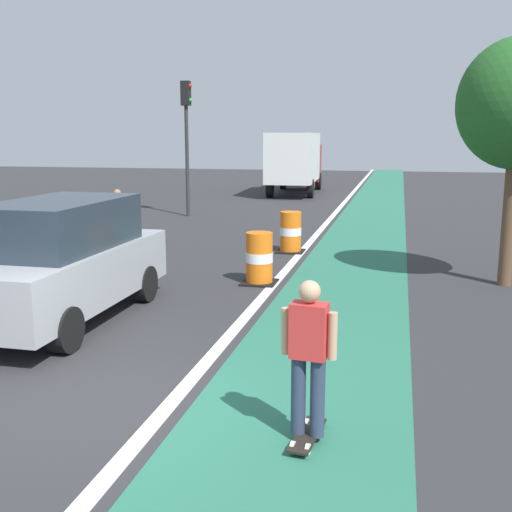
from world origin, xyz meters
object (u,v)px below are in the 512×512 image
parked_suv_nearest (62,260)px  pedestrian_crossing (93,220)px  delivery_truck_down_block (295,159)px  traffic_barrel_front (259,259)px  traffic_light_corner (187,124)px  skateboarder_on_lane (309,356)px  traffic_barrel_mid (291,232)px  pedestrian_waiting (118,216)px

parked_suv_nearest → pedestrian_crossing: size_ratio=2.86×
delivery_truck_down_block → pedestrian_crossing: delivery_truck_down_block is taller
traffic_barrel_front → delivery_truck_down_block: 20.71m
traffic_barrel_front → traffic_light_corner: traffic_light_corner is taller
delivery_truck_down_block → traffic_light_corner: (-2.48, -10.28, 1.65)m
parked_suv_nearest → pedestrian_crossing: 6.26m
skateboarder_on_lane → traffic_barrel_mid: size_ratio=1.55×
pedestrian_crossing → traffic_barrel_front: bearing=-25.6°
traffic_barrel_front → traffic_light_corner: 11.83m
parked_suv_nearest → traffic_light_corner: bearing=100.7°
parked_suv_nearest → pedestrian_waiting: size_ratio=2.86×
traffic_barrel_mid → pedestrian_waiting: (-4.90, -0.18, 0.33)m
parked_suv_nearest → pedestrian_waiting: (-2.27, 6.81, -0.17)m
traffic_barrel_front → delivery_truck_down_block: (-2.70, 20.49, 1.31)m
parked_suv_nearest → traffic_barrel_mid: size_ratio=4.22×
skateboarder_on_lane → parked_suv_nearest: (-4.61, 3.22, 0.12)m
traffic_light_corner → pedestrian_waiting: 7.22m
traffic_barrel_front → traffic_barrel_mid: bearing=89.7°
traffic_barrel_front → traffic_light_corner: bearing=116.9°
traffic_barrel_front → pedestrian_waiting: bearing=144.4°
parked_suv_nearest → pedestrian_crossing: (-2.48, 5.75, -0.17)m
traffic_barrel_mid → traffic_light_corner: bearing=128.5°
skateboarder_on_lane → pedestrian_crossing: bearing=128.3°
parked_suv_nearest → pedestrian_crossing: parked_suv_nearest is taller
pedestrian_crossing → traffic_barrel_mid: bearing=13.6°
skateboarder_on_lane → parked_suv_nearest: 5.62m
skateboarder_on_lane → pedestrian_waiting: (-6.88, 10.03, -0.05)m
traffic_barrel_front → pedestrian_waiting: pedestrian_waiting is taller
parked_suv_nearest → traffic_barrel_front: size_ratio=4.22×
skateboarder_on_lane → traffic_barrel_front: size_ratio=1.55×
traffic_light_corner → pedestrian_waiting: (0.29, -6.72, -2.64)m
skateboarder_on_lane → traffic_light_corner: 18.41m
parked_suv_nearest → traffic_light_corner: traffic_light_corner is taller
traffic_barrel_front → traffic_barrel_mid: 3.67m
traffic_light_corner → traffic_barrel_mid: bearing=-51.5°
traffic_barrel_mid → pedestrian_waiting: pedestrian_waiting is taller
delivery_truck_down_block → pedestrian_waiting: (-2.19, -16.99, -0.98)m
parked_suv_nearest → delivery_truck_down_block: delivery_truck_down_block is taller
parked_suv_nearest → traffic_barrel_mid: (2.63, 6.99, -0.50)m
parked_suv_nearest → delivery_truck_down_block: bearing=90.2°
skateboarder_on_lane → traffic_barrel_front: skateboarder_on_lane is taller
traffic_barrel_mid → delivery_truck_down_block: 17.08m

